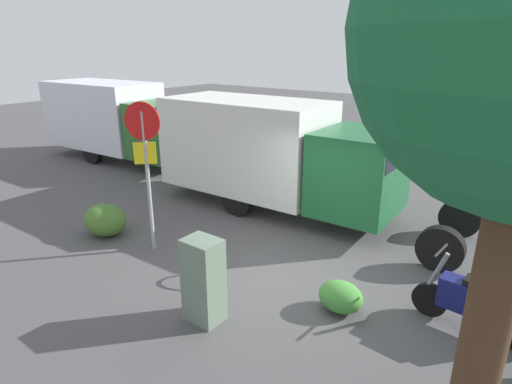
# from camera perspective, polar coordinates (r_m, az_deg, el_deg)

# --- Properties ---
(ground_plane) EXTENTS (60.00, 60.00, 0.00)m
(ground_plane) POSITION_cam_1_polar(r_m,az_deg,el_deg) (8.34, 3.84, -10.83)
(ground_plane) COLOR #4D4C4D
(box_truck_near) EXTENTS (8.08, 2.47, 2.83)m
(box_truck_near) POSITION_cam_1_polar(r_m,az_deg,el_deg) (10.95, 2.83, 5.54)
(box_truck_near) COLOR black
(box_truck_near) RESTS_ON ground
(box_truck_far) EXTENTS (8.17, 2.64, 2.86)m
(box_truck_far) POSITION_cam_1_polar(r_m,az_deg,el_deg) (16.70, -17.90, 9.47)
(box_truck_far) COLOR black
(box_truck_far) RESTS_ON ground
(motorcycle) EXTENTS (1.81, 0.55, 1.20)m
(motorcycle) POSITION_cam_1_polar(r_m,az_deg,el_deg) (7.34, 27.58, -13.07)
(motorcycle) COLOR black
(motorcycle) RESTS_ON ground
(stop_sign) EXTENTS (0.71, 0.33, 3.15)m
(stop_sign) POSITION_cam_1_polar(r_m,az_deg,el_deg) (8.76, -14.70, 4.93)
(stop_sign) COLOR #9E9EA3
(stop_sign) RESTS_ON ground
(utility_cabinet) EXTENTS (0.58, 0.45, 1.40)m
(utility_cabinet) POSITION_cam_1_polar(r_m,az_deg,el_deg) (6.78, -7.10, -11.77)
(utility_cabinet) COLOR slate
(utility_cabinet) RESTS_ON ground
(bike_rack_hoop) EXTENTS (0.85, 0.12, 0.85)m
(bike_rack_hoop) POSITION_cam_1_polar(r_m,az_deg,el_deg) (8.10, -7.67, -11.97)
(bike_rack_hoop) COLOR #B7B7BC
(bike_rack_hoop) RESTS_ON ground
(shrub_mid_verge) EXTENTS (1.07, 0.88, 0.73)m
(shrub_mid_verge) POSITION_cam_1_polar(r_m,az_deg,el_deg) (10.34, -19.71, -3.56)
(shrub_mid_verge) COLOR #45712B
(shrub_mid_verge) RESTS_ON ground
(shrub_by_tree) EXTENTS (0.75, 0.61, 0.51)m
(shrub_by_tree) POSITION_cam_1_polar(r_m,az_deg,el_deg) (7.29, 11.35, -13.70)
(shrub_by_tree) COLOR #438A37
(shrub_by_tree) RESTS_ON ground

